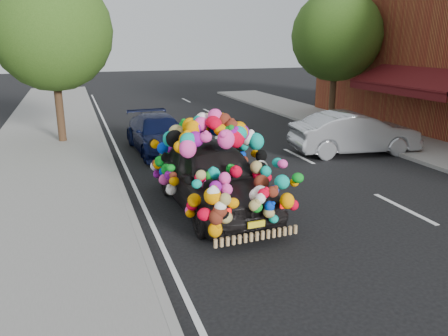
# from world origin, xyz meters

# --- Properties ---
(ground) EXTENTS (100.00, 100.00, 0.00)m
(ground) POSITION_xyz_m (0.00, 0.00, 0.00)
(ground) COLOR black
(ground) RESTS_ON ground
(sidewalk) EXTENTS (4.00, 60.00, 0.12)m
(sidewalk) POSITION_xyz_m (-4.30, 0.00, 0.06)
(sidewalk) COLOR gray
(sidewalk) RESTS_ON ground
(kerb) EXTENTS (0.15, 60.00, 0.13)m
(kerb) POSITION_xyz_m (-2.35, 0.00, 0.07)
(kerb) COLOR gray
(kerb) RESTS_ON ground
(lane_markings) EXTENTS (6.00, 50.00, 0.01)m
(lane_markings) POSITION_xyz_m (3.60, 0.00, 0.01)
(lane_markings) COLOR silver
(lane_markings) RESTS_ON ground
(tree_near_sidewalk) EXTENTS (4.20, 4.20, 6.13)m
(tree_near_sidewalk) POSITION_xyz_m (-3.80, 9.50, 4.02)
(tree_near_sidewalk) COLOR #332114
(tree_near_sidewalk) RESTS_ON ground
(tree_far_b) EXTENTS (4.00, 4.00, 5.90)m
(tree_far_b) POSITION_xyz_m (8.00, 10.00, 3.89)
(tree_far_b) COLOR #332114
(tree_far_b) RESTS_ON ground
(plush_art_car) EXTENTS (2.36, 4.75, 2.17)m
(plush_art_car) POSITION_xyz_m (-0.48, 1.53, 1.11)
(plush_art_car) COLOR black
(plush_art_car) RESTS_ON ground
(navy_sedan) EXTENTS (1.93, 4.34, 1.24)m
(navy_sedan) POSITION_xyz_m (-0.64, 7.11, 0.62)
(navy_sedan) COLOR black
(navy_sedan) RESTS_ON ground
(silver_hatchback) EXTENTS (4.42, 2.04, 1.40)m
(silver_hatchback) POSITION_xyz_m (5.54, 4.73, 0.70)
(silver_hatchback) COLOR #A7A9AE
(silver_hatchback) RESTS_ON ground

